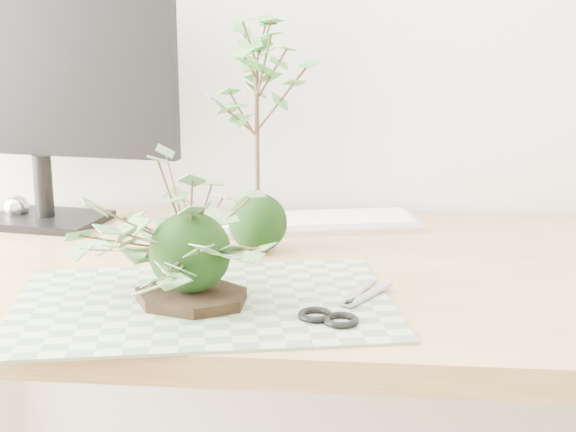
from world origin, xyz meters
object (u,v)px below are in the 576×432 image
at_px(desk, 284,318).
at_px(ivy_kokedama, 189,215).
at_px(keyboard, 292,223).
at_px(monitor, 37,78).
at_px(maple_kokedama, 256,78).

distance_m(desk, ivy_kokedama, 0.30).
relative_size(keyboard, monitor, 0.93).
relative_size(desk, ivy_kokedama, 5.12).
relative_size(desk, maple_kokedama, 4.02).
bearing_deg(keyboard, ivy_kokedama, -115.68).
bearing_deg(ivy_kokedama, keyboard, 76.83).
xyz_separation_m(maple_kokedama, keyboard, (0.04, 0.16, -0.27)).
bearing_deg(desk, ivy_kokedama, -119.03).
height_order(ivy_kokedama, maple_kokedama, maple_kokedama).
xyz_separation_m(desk, maple_kokedama, (-0.05, 0.07, 0.37)).
relative_size(ivy_kokedama, maple_kokedama, 0.79).
bearing_deg(keyboard, monitor, 168.32).
height_order(desk, keyboard, keyboard).
distance_m(desk, monitor, 0.62).
bearing_deg(monitor, desk, -16.89).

